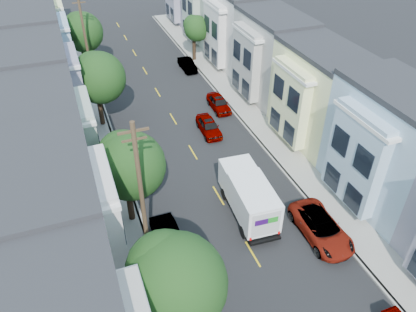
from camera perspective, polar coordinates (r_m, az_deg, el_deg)
ground at (r=26.96m, az=6.32°, el=-13.56°), size 160.00×160.00×0.00m
road_slab at (r=37.51m, az=-3.61°, el=3.02°), size 12.00×70.00×0.02m
curb_left at (r=36.54m, az=-12.69°, el=1.23°), size 0.30×70.00×0.15m
curb_right at (r=39.33m, az=4.84°, el=4.78°), size 0.30×70.00×0.15m
sidewalk_left at (r=36.47m, az=-14.69°, el=0.81°), size 2.60×70.00×0.15m
sidewalk_right at (r=39.84m, az=6.55°, el=5.11°), size 2.60×70.00×0.15m
centerline at (r=37.52m, az=-3.61°, el=3.01°), size 0.12×70.00×0.01m
townhouse_row_left at (r=36.56m, az=-20.50°, el=-0.51°), size 5.00×70.00×8.50m
townhouse_row_right at (r=41.56m, az=11.28°, el=5.90°), size 5.00×70.00×8.50m
tree_b at (r=18.86m, az=-4.89°, el=-17.58°), size 4.70×4.70×7.68m
tree_c at (r=26.43m, az=-11.03°, el=-1.42°), size 4.56×4.56×6.94m
tree_d at (r=37.98m, az=-15.17°, el=10.52°), size 4.69×4.69×7.17m
tree_e at (r=49.62m, az=-17.28°, el=16.27°), size 4.47×4.47×7.12m
tree_far_r at (r=51.39m, az=-1.70°, el=17.44°), size 3.10×3.10×5.59m
utility_pole_near at (r=23.16m, az=-9.29°, el=-5.84°), size 1.60×0.26×10.00m
utility_pole_far at (r=45.90m, az=-16.80°, el=15.18°), size 1.60×0.26×10.00m
fedex_truck at (r=28.39m, az=5.71°, el=-5.52°), size 2.41×6.26×3.00m
lead_sedan at (r=37.37m, az=0.12°, el=4.19°), size 1.76×4.27×1.37m
parked_left_c at (r=26.71m, az=-5.56°, el=-11.76°), size 1.54×4.33×1.44m
parked_left_d at (r=33.14m, az=-9.72°, el=-1.07°), size 2.19×4.77×1.40m
parked_right_b at (r=28.33m, az=15.62°, el=-9.72°), size 2.55×5.37×1.48m
parked_right_c at (r=41.21m, az=1.53°, el=7.44°), size 1.70×4.22×1.36m
parked_right_d at (r=49.88m, az=-2.92°, el=12.69°), size 1.41×3.85×1.28m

